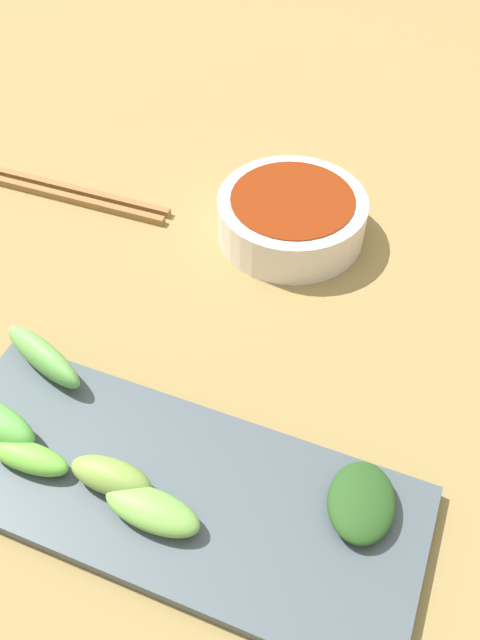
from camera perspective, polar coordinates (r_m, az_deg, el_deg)
tabletop at (r=0.58m, az=-0.21°, el=-4.27°), size 2.10×2.10×0.02m
sauce_bowl at (r=0.67m, az=4.44°, el=8.93°), size 0.15×0.15×0.05m
serving_plate at (r=0.50m, az=-6.05°, el=-14.25°), size 0.14×0.37×0.01m
broccoli_leafy_0 at (r=0.48m, az=10.39°, el=-15.11°), size 0.07×0.06×0.02m
broccoli_stalk_1 at (r=0.49m, az=-11.00°, el=-13.04°), size 0.03×0.06×0.02m
broccoli_stalk_2 at (r=0.48m, az=-7.26°, el=-15.98°), size 0.03×0.07×0.02m
broccoli_stalk_4 at (r=0.52m, az=-17.66°, el=-11.16°), size 0.03×0.07×0.02m
broccoli_stalk_5 at (r=0.56m, az=-16.53°, el=-3.02°), size 0.05×0.09×0.03m
chopsticks at (r=0.75m, az=-14.42°, el=10.46°), size 0.03×0.23×0.01m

